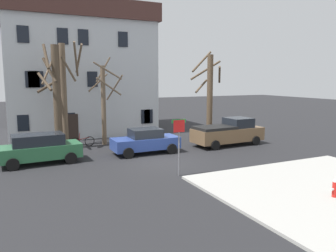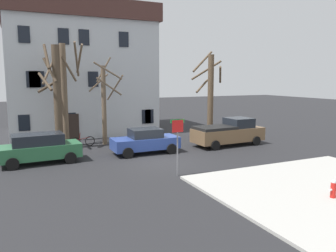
# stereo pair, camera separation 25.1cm
# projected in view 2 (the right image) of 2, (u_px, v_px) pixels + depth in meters

# --- Properties ---
(ground_plane) EXTENTS (120.00, 120.00, 0.00)m
(ground_plane) POSITION_uv_depth(u_px,v_px,m) (159.00, 162.00, 19.56)
(ground_plane) COLOR #262628
(sidewalk_slab) EXTENTS (10.24, 8.61, 0.12)m
(sidewalk_slab) POSITION_uv_depth(u_px,v_px,m) (329.00, 189.00, 14.47)
(sidewalk_slab) COLOR #B7B5AD
(sidewalk_slab) RESTS_ON ground_plane
(building_main) EXTENTS (12.51, 9.46, 11.11)m
(building_main) POSITION_uv_depth(u_px,v_px,m) (79.00, 70.00, 30.10)
(building_main) COLOR silver
(building_main) RESTS_ON ground_plane
(tree_bare_near) EXTENTS (1.79, 2.44, 7.17)m
(tree_bare_near) POSITION_uv_depth(u_px,v_px,m) (56.00, 95.00, 22.56)
(tree_bare_near) COLOR #4C3D2D
(tree_bare_near) RESTS_ON ground_plane
(tree_bare_mid) EXTENTS (2.74, 2.72, 7.37)m
(tree_bare_mid) POSITION_uv_depth(u_px,v_px,m) (65.00, 91.00, 23.61)
(tree_bare_mid) COLOR brown
(tree_bare_mid) RESTS_ON ground_plane
(tree_bare_far) EXTENTS (2.32, 2.53, 6.43)m
(tree_bare_far) POSITION_uv_depth(u_px,v_px,m) (105.00, 101.00, 24.26)
(tree_bare_far) COLOR brown
(tree_bare_far) RESTS_ON ground_plane
(tree_bare_end) EXTENTS (2.90, 2.79, 7.15)m
(tree_bare_end) POSITION_uv_depth(u_px,v_px,m) (210.00, 93.00, 27.27)
(tree_bare_end) COLOR brown
(tree_bare_end) RESTS_ON ground_plane
(car_green_wagon) EXTENTS (4.55, 2.22, 1.72)m
(car_green_wagon) POSITION_uv_depth(u_px,v_px,m) (39.00, 148.00, 19.06)
(car_green_wagon) COLOR #2D6B42
(car_green_wagon) RESTS_ON ground_plane
(car_blue_sedan) EXTENTS (4.33, 2.02, 1.64)m
(car_blue_sedan) POSITION_uv_depth(u_px,v_px,m) (145.00, 141.00, 21.60)
(car_blue_sedan) COLOR #2D4799
(car_blue_sedan) RESTS_ON ground_plane
(pickup_truck_brown) EXTENTS (5.42, 2.38, 1.97)m
(pickup_truck_brown) POSITION_uv_depth(u_px,v_px,m) (229.00, 132.00, 24.20)
(pickup_truck_brown) COLOR brown
(pickup_truck_brown) RESTS_ON ground_plane
(fire_hydrant) EXTENTS (0.42, 0.22, 0.75)m
(fire_hydrant) POSITION_uv_depth(u_px,v_px,m) (333.00, 188.00, 13.26)
(fire_hydrant) COLOR red
(fire_hydrant) RESTS_ON sidewalk_slab
(street_sign_pole) EXTENTS (0.76, 0.07, 2.87)m
(street_sign_pole) POSITION_uv_depth(u_px,v_px,m) (178.00, 137.00, 16.43)
(street_sign_pole) COLOR slate
(street_sign_pole) RESTS_ON ground_plane
(bicycle_leaning) EXTENTS (1.75, 0.15, 1.03)m
(bicycle_leaning) POSITION_uv_depth(u_px,v_px,m) (83.00, 142.00, 23.79)
(bicycle_leaning) COLOR black
(bicycle_leaning) RESTS_ON ground_plane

